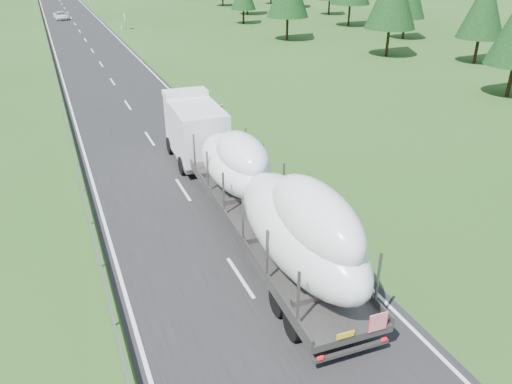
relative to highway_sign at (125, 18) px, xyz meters
name	(u,v)px	position (x,y,z in m)	size (l,w,h in m)	color
road_surface	(70,17)	(-7.20, 20.00, -1.80)	(10.00, 400.00, 0.02)	black
guardrail	(40,15)	(-12.50, 19.94, -1.21)	(0.10, 400.00, 0.76)	slate
highway_sign	(125,18)	(0.00, 0.00, 0.00)	(0.08, 0.90, 2.60)	slate
boat_truck	(251,180)	(-5.24, -67.42, 0.77)	(3.63, 21.83, 5.08)	white
distant_van	(61,16)	(-8.98, 17.26, -1.12)	(2.28, 4.95, 1.38)	white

